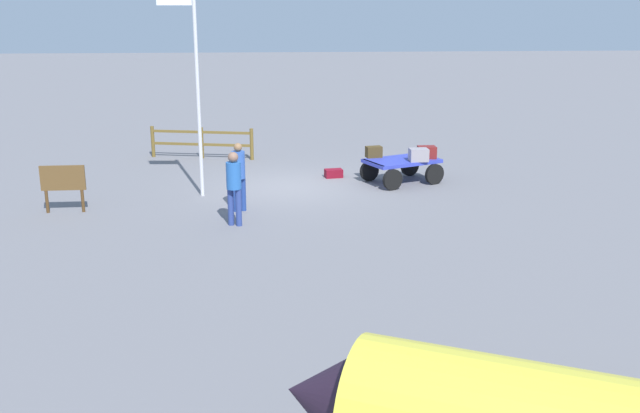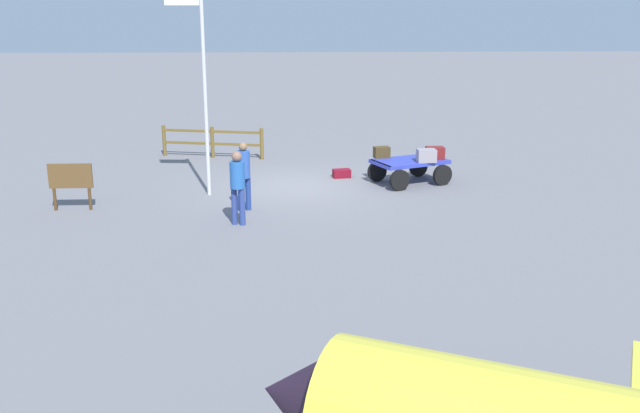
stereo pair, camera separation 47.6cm
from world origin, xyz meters
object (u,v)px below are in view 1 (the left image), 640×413
Objects in this scene: suitcase_olive at (419,155)px; suitcase_maroon at (427,152)px; suitcase_tan at (374,152)px; flagpole at (192,68)px; worker_lead at (234,182)px; signboard at (63,181)px; suitcase_dark at (334,173)px; worker_trailing at (239,172)px; luggage_cart at (401,166)px.

suitcase_olive is 1.05× the size of suitcase_maroon.
flagpole reaches higher than suitcase_tan.
flagpole is at bearing 7.25° from suitcase_olive.
signboard is at bearing -18.54° from worker_lead.
suitcase_olive is at bearing -144.68° from worker_lead.
suitcase_olive is 0.31× the size of worker_lead.
suitcase_dark is 0.32× the size of worker_lead.
worker_lead is 1.47× the size of signboard.
worker_trailing is 4.36m from signboard.
suitcase_dark is at bearing -23.01° from luggage_cart.
signboard is (9.71, 2.56, -0.08)m from suitcase_maroon.
suitcase_maroon is 6.04m from worker_trailing.
suitcase_tan is 5.77m from worker_lead.
suitcase_tan is 5.82m from flagpole.
suitcase_olive reaches higher than suitcase_maroon.
flagpole reaches higher than suitcase_dark.
worker_lead is at bearing 161.46° from signboard.
worker_trailing is (4.60, 2.67, 0.50)m from luggage_cart.
luggage_cart is 4.28× the size of suitcase_dark.
luggage_cart is 4.65× the size of suitcase_maroon.
suitcase_olive is at bearing 155.13° from suitcase_dark.
suitcase_maroon is 1.54m from suitcase_tan.
suitcase_tan is at bearing 157.74° from suitcase_dark.
worker_lead is (5.43, 4.00, 0.17)m from suitcase_maroon.
luggage_cart is 4.85× the size of suitcase_tan.
worker_trailing reaches higher than luggage_cart.
suitcase_dark is at bearing -22.26° from suitcase_tan.
worker_trailing is at bearing 177.28° from signboard.
flagpole is 4.36m from signboard.
suitcase_olive is at bearing 147.75° from luggage_cart.
suitcase_dark is 0.10× the size of flagpole.
signboard is at bearing 18.90° from suitcase_tan.
signboard is at bearing 24.86° from suitcase_dark.
suitcase_tan is at bearing -161.10° from signboard.
luggage_cart reaches higher than suitcase_dark.
flagpole reaches higher than suitcase_maroon.
suitcase_olive reaches higher than suitcase_dark.
worker_lead is at bearing 47.32° from suitcase_tan.
worker_trailing is (5.04, 2.39, 0.13)m from suitcase_olive.
suitcase_maroon is 6.75m from worker_lead.
suitcase_tan is at bearing -132.68° from worker_lead.
worker_lead is (4.67, 3.90, 0.54)m from luggage_cart.
suitcase_dark is (1.14, -0.46, -0.73)m from suitcase_tan.
signboard reaches higher than suitcase_tan.
suitcase_maroon is 7.12m from flagpole.
worker_trailing is at bearing 126.34° from flagpole.
worker_trailing is (5.36, 2.77, 0.13)m from suitcase_maroon.
worker_trailing is at bearing 27.30° from suitcase_maroon.
suitcase_maroon is at bearing 171.04° from suitcase_tan.
suitcase_maroon reaches higher than suitcase_tan.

